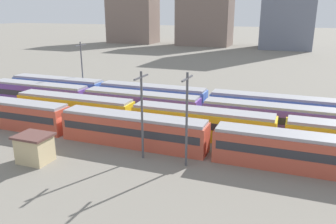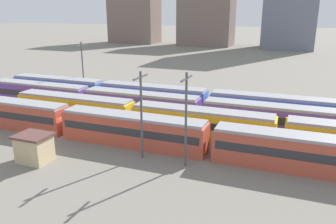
{
  "view_description": "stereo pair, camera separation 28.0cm",
  "coord_description": "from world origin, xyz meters",
  "views": [
    {
      "loc": [
        27.67,
        -33.89,
        15.5
      ],
      "look_at": [
        11.83,
        7.8,
        2.04
      ],
      "focal_mm": 36.28,
      "sensor_mm": 36.0,
      "label": 1
    },
    {
      "loc": [
        27.93,
        -33.79,
        15.5
      ],
      "look_at": [
        11.83,
        7.8,
        2.04
      ],
      "focal_mm": 36.28,
      "sensor_mm": 36.0,
      "label": 2
    }
  ],
  "objects": [
    {
      "name": "catenary_pole_2",
      "position": [
        13.03,
        -3.04,
        5.31
      ],
      "size": [
        0.24,
        3.2,
        9.54
      ],
      "color": "#4C4C51",
      "rests_on": "ground_plane"
    },
    {
      "name": "distant_building_1",
      "position": [
        -12.72,
        118.88,
        14.51
      ],
      "size": [
        23.54,
        14.69,
        29.03
      ],
      "primitive_type": "cube",
      "color": "#7A665B",
      "rests_on": "ground_plane"
    },
    {
      "name": "catenary_pole_0",
      "position": [
        18.0,
        -3.2,
        5.44
      ],
      "size": [
        0.24,
        3.2,
        9.78
      ],
      "color": "#4C4C51",
      "rests_on": "ground_plane"
    },
    {
      "name": "ground_plane",
      "position": [
        0.0,
        7.8,
        0.0
      ],
      "size": [
        600.0,
        600.0,
        0.0
      ],
      "primitive_type": "plane",
      "color": "slate"
    },
    {
      "name": "train_track_3",
      "position": [
        25.03,
        15.6,
        1.9
      ],
      "size": [
        93.6,
        3.06,
        3.75
      ],
      "color": "#4C70BC",
      "rests_on": "ground_plane"
    },
    {
      "name": "distant_building_0",
      "position": [
        -48.58,
        118.88,
        15.1
      ],
      "size": [
        22.85,
        13.25,
        30.2
      ],
      "primitive_type": "cube",
      "color": "#7A665B",
      "rests_on": "ground_plane"
    },
    {
      "name": "train_track_0",
      "position": [
        19.83,
        0.0,
        1.9
      ],
      "size": [
        74.7,
        3.06,
        3.75
      ],
      "color": "#BC4C38",
      "rests_on": "ground_plane"
    },
    {
      "name": "catenary_pole_1",
      "position": [
        -9.05,
        18.33,
        5.55
      ],
      "size": [
        0.24,
        3.2,
        10.01
      ],
      "color": "#4C4C51",
      "rests_on": "ground_plane"
    },
    {
      "name": "signal_hut",
      "position": [
        2.79,
        -7.97,
        1.55
      ],
      "size": [
        3.6,
        3.0,
        3.04
      ],
      "color": "#C6B284",
      "rests_on": "ground_plane"
    }
  ]
}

